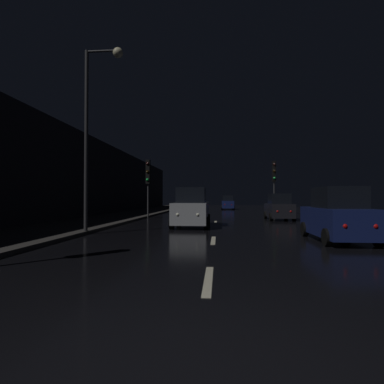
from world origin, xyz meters
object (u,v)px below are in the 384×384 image
(traffic_light_far_right, at_px, (274,176))
(car_parked_right_near, at_px, (337,216))
(car_approaching_headlights, at_px, (191,209))
(traffic_light_far_left, at_px, (148,176))
(car_distant_taillights, at_px, (228,203))
(streetlamp_overhead, at_px, (96,113))
(car_parked_right_far, at_px, (279,208))

(traffic_light_far_right, relative_size, car_parked_right_near, 1.27)
(car_approaching_headlights, bearing_deg, traffic_light_far_right, 151.74)
(traffic_light_far_left, relative_size, car_distant_taillights, 1.21)
(traffic_light_far_right, xyz_separation_m, car_distant_taillights, (-3.91, 13.53, -2.77))
(car_distant_taillights, bearing_deg, traffic_light_far_right, -163.89)
(streetlamp_overhead, bearing_deg, car_approaching_headlights, 46.89)
(streetlamp_overhead, bearing_deg, car_parked_right_far, 45.77)
(car_approaching_headlights, bearing_deg, car_parked_right_near, 47.87)
(car_distant_taillights, bearing_deg, car_parked_right_far, -171.19)
(car_parked_right_far, bearing_deg, car_parked_right_near, 180.00)
(car_parked_right_far, relative_size, car_distant_taillights, 0.99)
(traffic_light_far_right, bearing_deg, car_parked_right_near, -5.27)
(streetlamp_overhead, xyz_separation_m, car_parked_right_far, (9.67, 9.93, -4.42))
(streetlamp_overhead, distance_m, car_distant_taillights, 31.00)
(traffic_light_far_right, height_order, streetlamp_overhead, streetlamp_overhead)
(traffic_light_far_right, xyz_separation_m, streetlamp_overhead, (-10.47, -16.44, 1.63))
(traffic_light_far_left, height_order, car_distant_taillights, traffic_light_far_left)
(streetlamp_overhead, xyz_separation_m, car_distant_taillights, (6.56, 29.98, -4.40))
(traffic_light_far_right, bearing_deg, car_approaching_headlights, -30.93)
(car_approaching_headlights, xyz_separation_m, car_parked_right_near, (5.85, -5.29, -0.08))
(car_approaching_headlights, xyz_separation_m, car_distant_taillights, (2.74, 25.90, -0.10))
(traffic_light_far_right, distance_m, car_distant_taillights, 14.35)
(car_approaching_headlights, bearing_deg, traffic_light_far_left, -149.90)
(streetlamp_overhead, relative_size, car_distant_taillights, 2.13)
(traffic_light_far_left, xyz_separation_m, traffic_light_far_right, (10.69, 5.39, 0.34))
(streetlamp_overhead, height_order, car_parked_right_far, streetlamp_overhead)
(traffic_light_far_right, distance_m, streetlamp_overhead, 19.56)
(car_parked_right_near, bearing_deg, traffic_light_far_right, -2.60)
(car_parked_right_near, bearing_deg, car_parked_right_far, -0.00)
(car_parked_right_far, xyz_separation_m, car_distant_taillights, (-3.11, 20.05, 0.01))
(streetlamp_overhead, bearing_deg, car_distant_taillights, 77.66)
(streetlamp_overhead, relative_size, car_approaching_headlights, 1.90)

